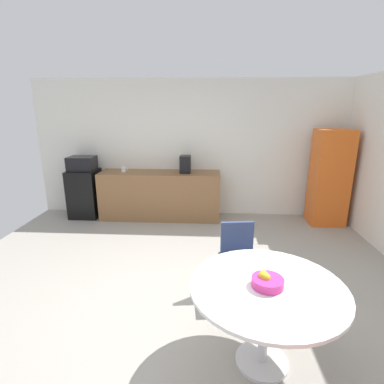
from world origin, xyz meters
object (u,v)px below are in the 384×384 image
Objects in this scene: round_table at (266,298)px; coffee_maker at (185,164)px; chair_navy at (238,250)px; locker_cabinet at (329,178)px; fruit_bowl at (267,281)px; mini_fridge at (85,193)px; mug_white at (124,169)px; microwave at (82,163)px.

coffee_maker is (-0.91, 3.39, 0.43)m from round_table.
round_table is 1.03m from chair_navy.
locker_cabinet is 1.41× the size of round_table.
locker_cabinet is 2.93m from chair_navy.
fruit_bowl is at bearing -117.35° from locker_cabinet.
round_table is at bearing -117.30° from locker_cabinet.
mini_fridge is 3.64m from chair_navy.
mini_fridge is at bearing 130.36° from round_table.
chair_navy is 6.43× the size of mug_white.
coffee_maker is (1.97, 0.00, 0.60)m from mini_fridge.
mini_fridge reaches higher than round_table.
microwave is 0.81m from mug_white.
round_table is 3.99m from mug_white.
locker_cabinet is 5.37× the size of coffee_maker.
microwave is 1.97m from coffee_maker.
mini_fridge is 4.45m from round_table.
microwave is 4.46m from fruit_bowl.
mini_fridge is 4.47m from fruit_bowl.
microwave is at bearing 178.75° from locker_cabinet.
chair_navy is at bearing 96.93° from round_table.
chair_navy is at bearing -50.40° from mug_white.
mug_white is 1.18m from coffee_maker.
fruit_bowl is 1.92× the size of mug_white.
fruit_bowl reaches higher than chair_navy.
round_table is 0.16m from fruit_bowl.
coffee_maker is (-0.90, 3.40, 0.27)m from fruit_bowl.
mug_white is (0.80, -0.00, 0.49)m from mini_fridge.
locker_cabinet is 3.71m from round_table.
coffee_maker reaches higher than mug_white.
round_table is 1.47× the size of chair_navy.
chair_navy is (-1.82, -2.27, -0.34)m from locker_cabinet.
coffee_maker is at bearing 108.33° from chair_navy.
chair_navy is at bearing -71.67° from coffee_maker.
round_table is at bearing -74.98° from coffee_maker.
round_table is at bearing -49.64° from mini_fridge.
microwave is at bearing 180.00° from coffee_maker.
locker_cabinet is 6.94× the size of fruit_bowl.
microwave reaches higher than chair_navy.
mug_white is at bearing 178.55° from locker_cabinet.
microwave is at bearing 130.36° from round_table.
mini_fridge is at bearing 139.31° from chair_navy.
coffee_maker is at bearing 0.22° from mug_white.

